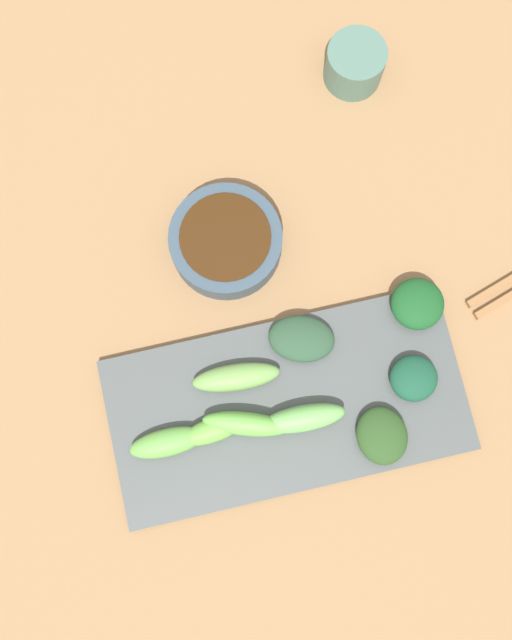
% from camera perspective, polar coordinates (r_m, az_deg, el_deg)
% --- Properties ---
extents(tabletop, '(2.10, 2.10, 0.02)m').
position_cam_1_polar(tabletop, '(0.81, -0.02, -2.65)').
color(tabletop, '#926E48').
rests_on(tabletop, ground).
extents(sauce_bowl, '(0.13, 0.13, 0.04)m').
position_cam_1_polar(sauce_bowl, '(0.81, -2.43, 6.31)').
color(sauce_bowl, '#354756').
rests_on(sauce_bowl, tabletop).
extents(serving_plate, '(0.19, 0.39, 0.01)m').
position_cam_1_polar(serving_plate, '(0.79, 2.48, -6.81)').
color(serving_plate, '#484E4E').
rests_on(serving_plate, tabletop).
extents(broccoli_leafy_0, '(0.07, 0.07, 0.02)m').
position_cam_1_polar(broccoli_leafy_0, '(0.81, 12.80, 1.27)').
color(broccoli_leafy_0, '#174D21').
rests_on(broccoli_leafy_0, serving_plate).
extents(broccoli_stalk_1, '(0.03, 0.08, 0.02)m').
position_cam_1_polar(broccoli_stalk_1, '(0.78, -7.13, -9.70)').
color(broccoli_stalk_1, '#5E9F44').
rests_on(broccoli_stalk_1, serving_plate).
extents(broccoli_leafy_2, '(0.07, 0.09, 0.02)m').
position_cam_1_polar(broccoli_leafy_2, '(0.79, 3.73, -1.80)').
color(broccoli_leafy_2, '#284830').
rests_on(broccoli_leafy_2, serving_plate).
extents(broccoli_stalk_3, '(0.03, 0.09, 0.03)m').
position_cam_1_polar(broccoli_stalk_3, '(0.77, 3.81, -7.86)').
color(broccoli_stalk_3, '#6BB359').
rests_on(broccoli_stalk_3, serving_plate).
extents(broccoli_leafy_4, '(0.06, 0.06, 0.02)m').
position_cam_1_polar(broccoli_leafy_4, '(0.79, 10.05, -9.09)').
color(broccoli_leafy_4, '#27471E').
rests_on(broccoli_leafy_4, serving_plate).
extents(broccoli_stalk_5, '(0.05, 0.10, 0.03)m').
position_cam_1_polar(broccoli_stalk_5, '(0.77, -0.80, -8.32)').
color(broccoli_stalk_5, '#66B448').
rests_on(broccoli_stalk_5, serving_plate).
extents(broccoli_stalk_6, '(0.03, 0.08, 0.02)m').
position_cam_1_polar(broccoli_stalk_6, '(0.78, -3.41, -8.76)').
color(broccoli_stalk_6, '#66AD41').
rests_on(broccoli_stalk_6, serving_plate).
extents(broccoli_leafy_7, '(0.06, 0.06, 0.02)m').
position_cam_1_polar(broccoli_leafy_7, '(0.80, 12.51, -4.57)').
color(broccoli_leafy_7, '#174931').
rests_on(broccoli_leafy_7, serving_plate).
extents(broccoli_stalk_8, '(0.04, 0.10, 0.02)m').
position_cam_1_polar(broccoli_stalk_8, '(0.78, -1.60, -4.60)').
color(broccoli_stalk_8, '#6C9E4C').
rests_on(broccoli_stalk_8, serving_plate).
extents(tea_cup, '(0.07, 0.07, 0.05)m').
position_cam_1_polar(tea_cup, '(0.90, 7.90, 19.61)').
color(tea_cup, '#4A7062').
rests_on(tea_cup, tabletop).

